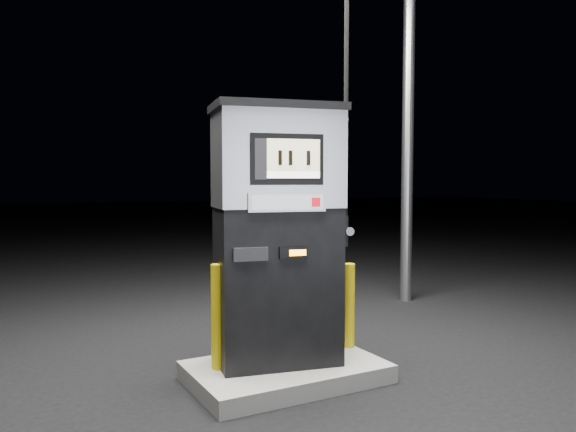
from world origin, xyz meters
name	(u,v)px	position (x,y,z in m)	size (l,w,h in m)	color
ground	(286,381)	(0.00, 0.00, 0.00)	(80.00, 80.00, 0.00)	black
pump_island	(286,372)	(0.00, 0.00, 0.07)	(1.60, 1.00, 0.15)	slate
fuel_dispenser	(278,231)	(-0.04, 0.08, 1.27)	(1.25, 0.85, 4.51)	black
bollard_left	(218,317)	(-0.55, 0.15, 0.58)	(0.12, 0.12, 0.87)	gold
bollard_right	(349,305)	(0.74, 0.14, 0.54)	(0.10, 0.10, 0.78)	gold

